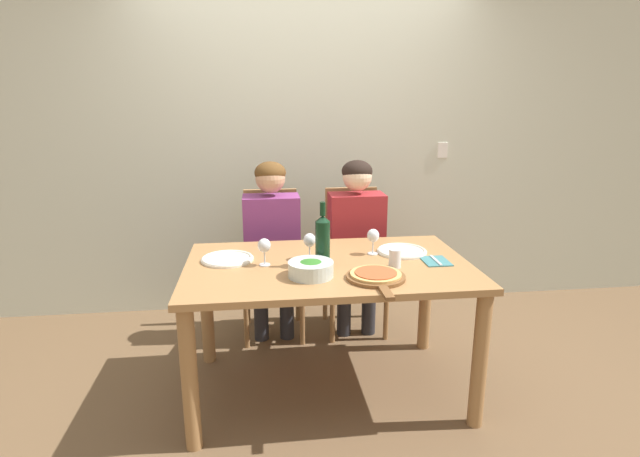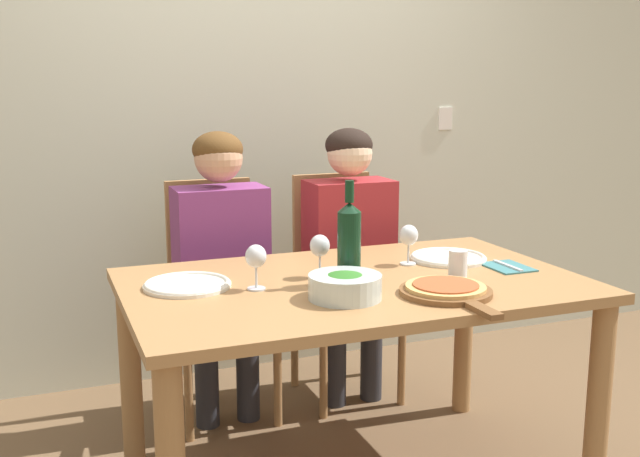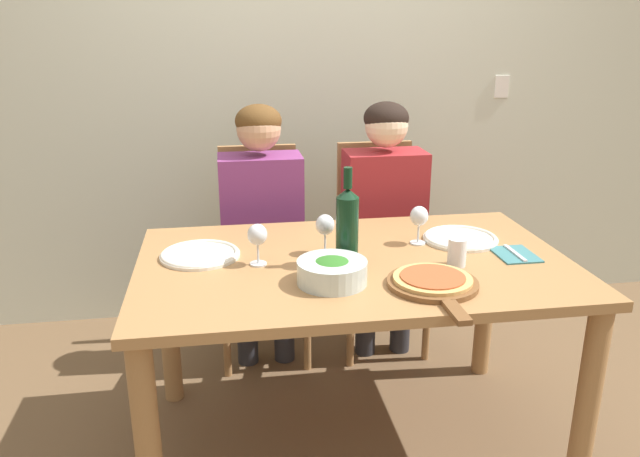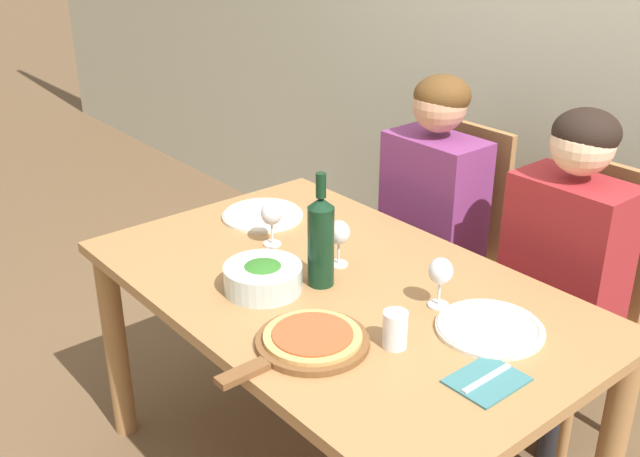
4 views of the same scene
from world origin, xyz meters
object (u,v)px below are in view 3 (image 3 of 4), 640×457
object	(u,v)px
person_man	(385,206)
wine_glass_right	(419,218)
pizza_on_board	(433,282)
wine_glass_centre	(325,227)
dinner_plate_right	(460,238)
wine_glass_left	(257,237)
wine_bottle	(347,225)
dinner_plate_left	(200,254)
broccoli_bowl	(332,272)
chair_left	(261,246)
person_woman	(262,212)
fork_on_napkin	(515,254)
water_tumbler	(457,252)
chair_right	(377,240)

from	to	relation	value
person_man	wine_glass_right	world-z (taller)	person_man
pizza_on_board	wine_glass_centre	xyz separation A→B (m)	(-0.30, 0.36, 0.09)
pizza_on_board	wine_glass_right	xyz separation A→B (m)	(0.08, 0.41, 0.09)
dinner_plate_right	pizza_on_board	world-z (taller)	pizza_on_board
wine_glass_centre	wine_glass_left	bearing A→B (deg)	-163.87
wine_bottle	dinner_plate_left	xyz separation A→B (m)	(-0.52, 0.16, -0.14)
pizza_on_board	wine_glass_centre	size ratio (longest dim) A/B	2.90
person_man	wine_glass_left	size ratio (longest dim) A/B	8.26
broccoli_bowl	dinner_plate_left	world-z (taller)	broccoli_bowl
chair_left	wine_glass_centre	xyz separation A→B (m)	(0.19, -0.76, 0.34)
person_man	person_woman	bearing A→B (deg)	180.00
person_man	dinner_plate_right	bearing A→B (deg)	-75.03
wine_bottle	dinner_plate_left	size ratio (longest dim) A/B	1.21
person_man	fork_on_napkin	size ratio (longest dim) A/B	6.93
dinner_plate_left	wine_glass_right	size ratio (longest dim) A/B	1.93
person_woman	dinner_plate_right	world-z (taller)	person_woman
chair_left	pizza_on_board	distance (m)	1.24
dinner_plate_left	wine_glass_centre	xyz separation A→B (m)	(0.46, -0.04, 0.10)
person_woman	wine_glass_centre	bearing A→B (deg)	-73.14
water_tumbler	chair_right	bearing A→B (deg)	92.61
person_woman	wine_bottle	distance (m)	0.82
chair_right	pizza_on_board	bearing A→B (deg)	-95.04
chair_right	fork_on_napkin	size ratio (longest dim) A/B	5.69
wine_bottle	wine_glass_centre	size ratio (longest dim) A/B	2.33
dinner_plate_left	fork_on_napkin	bearing A→B (deg)	-8.16
wine_glass_centre	wine_glass_right	bearing A→B (deg)	7.62
person_woman	wine_glass_left	bearing A→B (deg)	-94.75
wine_glass_left	pizza_on_board	bearing A→B (deg)	-27.37
person_woman	pizza_on_board	world-z (taller)	person_woman
person_woman	person_man	size ratio (longest dim) A/B	1.00
broccoli_bowl	wine_glass_centre	bearing A→B (deg)	85.36
dinner_plate_right	wine_glass_left	bearing A→B (deg)	-170.73
water_tumbler	fork_on_napkin	size ratio (longest dim) A/B	0.56
chair_right	wine_bottle	bearing A→B (deg)	-111.07
broccoli_bowl	water_tumbler	distance (m)	0.47
person_woman	water_tumbler	world-z (taller)	person_woman
person_woman	pizza_on_board	distance (m)	1.11
person_man	dinner_plate_right	distance (m)	0.60
chair_right	dinner_plate_right	size ratio (longest dim) A/B	3.52
chair_right	wine_glass_right	world-z (taller)	chair_right
person_man	wine_glass_right	distance (m)	0.60
chair_right	person_man	xyz separation A→B (m)	(0.00, -0.12, 0.21)
chair_left	water_tumbler	xyz separation A→B (m)	(0.63, -0.95, 0.28)
person_woman	wine_glass_centre	xyz separation A→B (m)	(0.19, -0.64, 0.12)
dinner_plate_right	pizza_on_board	size ratio (longest dim) A/B	0.66
broccoli_bowl	dinner_plate_right	xyz separation A→B (m)	(0.57, 0.33, -0.03)
chair_right	water_tumbler	xyz separation A→B (m)	(0.04, -0.95, 0.28)
broccoli_bowl	dinner_plate_right	distance (m)	0.66
person_woman	fork_on_napkin	world-z (taller)	person_woman
water_tumbler	wine_bottle	bearing A→B (deg)	169.60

